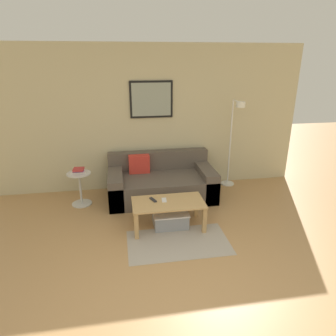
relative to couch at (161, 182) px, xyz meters
The scene contains 11 objects.
ground_plane 2.77m from the couch, 93.13° to the right, with size 16.00×16.00×0.00m, color tan.
wall_back 1.15m from the couch, 106.27° to the left, with size 5.60×0.09×2.55m.
area_rug 1.48m from the couch, 89.03° to the right, with size 1.34×0.77×0.01m, color #A39989.
couch is the anchor object (origin of this frame).
coffee_table 1.04m from the couch, 92.29° to the right, with size 1.02×0.54×0.40m.
storage_bin 1.01m from the couch, 90.30° to the right, with size 0.51×0.39×0.22m.
floor_lamp 1.53m from the couch, ahead, with size 0.25×0.54×1.62m.
side_table 1.36m from the couch, behind, with size 0.38×0.38×0.56m.
book_stack 1.40m from the couch, behind, with size 0.23×0.17×0.07m.
remote_control 0.99m from the couch, 104.51° to the right, with size 0.04×0.15×0.02m, color #232328.
cell_phone 0.99m from the couch, 95.33° to the right, with size 0.07×0.14×0.01m, color silver.
Camera 1 is at (-0.52, -2.02, 2.32)m, focal length 32.00 mm.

